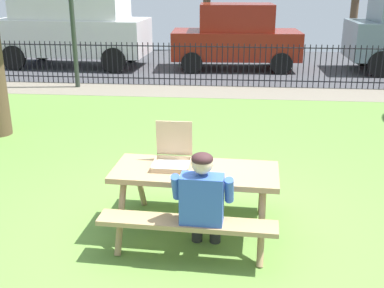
% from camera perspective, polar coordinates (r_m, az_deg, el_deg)
% --- Properties ---
extents(ground, '(28.00, 11.61, 0.02)m').
position_cam_1_polar(ground, '(7.28, 1.89, -2.96)').
color(ground, olive).
extents(cobblestone_walkway, '(28.00, 1.40, 0.01)m').
position_cam_1_polar(cobblestone_walkway, '(12.16, 3.44, 6.21)').
color(cobblestone_walkway, gray).
extents(street_asphalt, '(28.00, 6.46, 0.01)m').
position_cam_1_polar(street_asphalt, '(16.01, 3.99, 9.39)').
color(street_asphalt, '#424247').
extents(picnic_table_foreground, '(1.87, 1.56, 0.79)m').
position_cam_1_polar(picnic_table_foreground, '(5.27, 0.38, -4.81)').
color(picnic_table_foreground, tan).
rests_on(picnic_table_foreground, ground).
extents(pizza_box_open, '(0.42, 0.45, 0.47)m').
position_cam_1_polar(pizza_box_open, '(5.32, -2.32, -1.29)').
color(pizza_box_open, tan).
rests_on(pizza_box_open, picnic_table_foreground).
extents(adult_at_table, '(0.62, 0.60, 1.19)m').
position_cam_1_polar(adult_at_table, '(4.78, 1.32, -6.69)').
color(adult_at_table, '#262626').
rests_on(adult_at_table, ground).
extents(iron_fence_streetside, '(20.05, 0.03, 1.12)m').
position_cam_1_polar(iron_fence_streetside, '(12.73, 3.62, 9.44)').
color(iron_fence_streetside, black).
rests_on(iron_fence_streetside, ground).
extents(parked_car_left, '(4.80, 2.28, 2.46)m').
position_cam_1_polar(parked_car_left, '(16.02, -14.07, 13.61)').
color(parked_car_left, silver).
rests_on(parked_car_left, ground).
extents(parked_car_center, '(3.98, 1.99, 1.98)m').
position_cam_1_polar(parked_car_center, '(15.17, 5.27, 12.68)').
color(parked_car_center, maroon).
rests_on(parked_car_center, ground).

